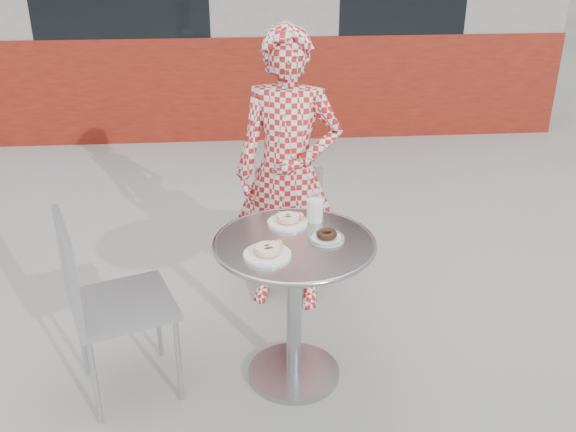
{
  "coord_description": "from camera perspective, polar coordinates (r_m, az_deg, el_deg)",
  "views": [
    {
      "loc": [
        -0.19,
        -2.52,
        2.02
      ],
      "look_at": [
        0.02,
        0.07,
        0.8
      ],
      "focal_mm": 40.0,
      "sensor_mm": 36.0,
      "label": 1
    }
  ],
  "objects": [
    {
      "name": "seated_person",
      "position": [
        3.42,
        0.0,
        3.78
      ],
      "size": [
        0.64,
        0.5,
        1.55
      ],
      "primitive_type": "imported",
      "rotation": [
        0.0,
        0.0,
        -0.25
      ],
      "color": "#A91A1A",
      "rests_on": "ground"
    },
    {
      "name": "bistro_table",
      "position": [
        2.89,
        0.56,
        -5.4
      ],
      "size": [
        0.73,
        0.73,
        0.73
      ],
      "rotation": [
        0.0,
        0.0,
        0.12
      ],
      "color": "#B0B0B5",
      "rests_on": "ground"
    },
    {
      "name": "plate_checker",
      "position": [
        2.82,
        3.45,
        -1.86
      ],
      "size": [
        0.16,
        0.16,
        0.04
      ],
      "rotation": [
        0.0,
        0.0,
        -0.12
      ],
      "color": "white",
      "rests_on": "bistro_table"
    },
    {
      "name": "chair_far",
      "position": [
        3.87,
        0.11,
        -2.33
      ],
      "size": [
        0.4,
        0.41,
        0.78
      ],
      "rotation": [
        0.0,
        0.0,
        3.05
      ],
      "color": "#ACAEB4",
      "rests_on": "ground"
    },
    {
      "name": "ground",
      "position": [
        3.24,
        -0.31,
        -13.55
      ],
      "size": [
        60.0,
        60.0,
        0.0
      ],
      "primitive_type": "plane",
      "color": "#A7A49F",
      "rests_on": "ground"
    },
    {
      "name": "plate_near",
      "position": [
        2.68,
        -1.81,
        -3.15
      ],
      "size": [
        0.2,
        0.2,
        0.05
      ],
      "rotation": [
        0.0,
        0.0,
        0.34
      ],
      "color": "white",
      "rests_on": "bistro_table"
    },
    {
      "name": "milk_cup",
      "position": [
        2.97,
        2.4,
        0.6
      ],
      "size": [
        0.08,
        0.08,
        0.13
      ],
      "rotation": [
        0.0,
        0.0,
        0.29
      ],
      "color": "white",
      "rests_on": "bistro_table"
    },
    {
      "name": "chair_left",
      "position": [
        3.06,
        -14.33,
        -10.53
      ],
      "size": [
        0.55,
        0.55,
        0.9
      ],
      "rotation": [
        0.0,
        0.0,
        1.92
      ],
      "color": "#ACAEB4",
      "rests_on": "ground"
    },
    {
      "name": "plate_far",
      "position": [
        2.96,
        0.04,
        -0.34
      ],
      "size": [
        0.19,
        0.19,
        0.05
      ],
      "rotation": [
        0.0,
        0.0,
        -0.12
      ],
      "color": "white",
      "rests_on": "bistro_table"
    }
  ]
}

